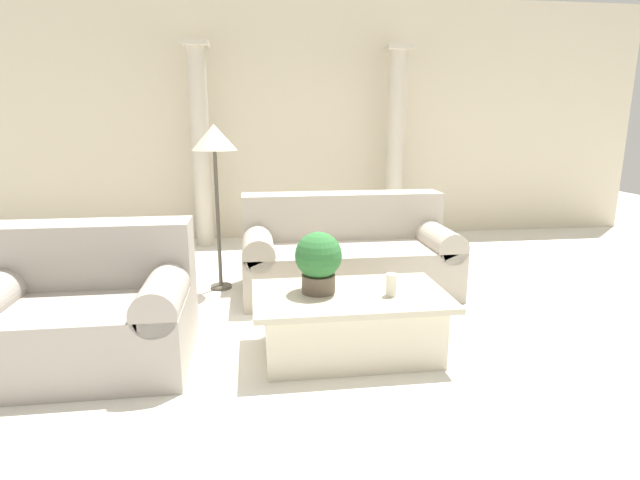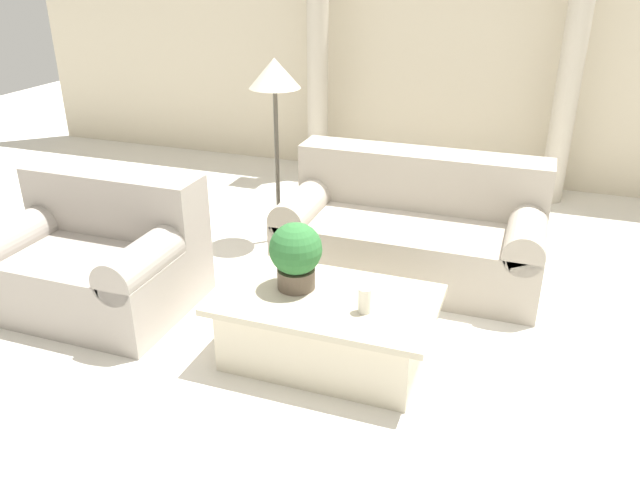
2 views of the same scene
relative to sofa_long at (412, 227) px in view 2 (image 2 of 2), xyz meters
name	(u,v)px [view 2 (image 2 of 2)]	position (x,y,z in m)	size (l,w,h in m)	color
ground_plane	(335,325)	(-0.30, -1.00, -0.36)	(16.00, 16.00, 0.00)	silver
wall_back	(439,28)	(-0.30, 2.40, 1.24)	(10.00, 0.06, 3.20)	beige
sofa_long	(412,227)	(0.00, 0.00, 0.00)	(1.96, 1.00, 0.90)	#ADA393
loveseat	(98,254)	(-2.00, -1.22, 0.01)	(1.35, 1.00, 0.90)	#A49B91
coffee_table	(326,327)	(-0.24, -1.37, -0.14)	(1.32, 0.79, 0.44)	beige
potted_plant	(296,254)	(-0.45, -1.32, 0.31)	(0.32, 0.32, 0.42)	brown
pillar_candle	(365,300)	(0.02, -1.46, 0.15)	(0.07, 0.07, 0.15)	silver
floor_lamp	(275,82)	(-1.21, 0.17, 1.01)	(0.41, 0.41, 1.56)	#4C473D
column_left	(318,57)	(-1.50, 2.01, 0.94)	(0.32, 0.32, 2.54)	beige
column_right	(570,71)	(1.03, 2.01, 0.94)	(0.32, 0.32, 2.54)	beige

